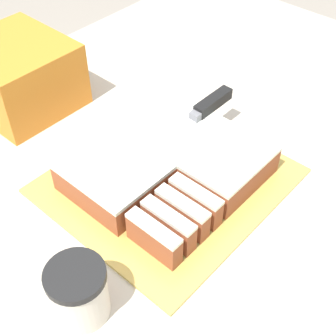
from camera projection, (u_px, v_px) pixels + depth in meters
The scene contains 6 objects.
countertop at pixel (185, 301), 1.17m from camera, with size 1.40×1.10×0.93m.
cake_board at pixel (168, 180), 0.82m from camera, with size 0.38×0.35×0.01m.
cake at pixel (168, 164), 0.81m from camera, with size 0.29×0.26×0.06m.
knife at pixel (202, 111), 0.86m from camera, with size 0.30×0.02×0.02m.
coffee_cup at pixel (79, 292), 0.62m from camera, with size 0.08×0.08×0.09m.
storage_box at pixel (19, 75), 0.95m from camera, with size 0.19×0.21×0.13m.
Camera 1 is at (-0.48, -0.37, 1.53)m, focal length 50.00 mm.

